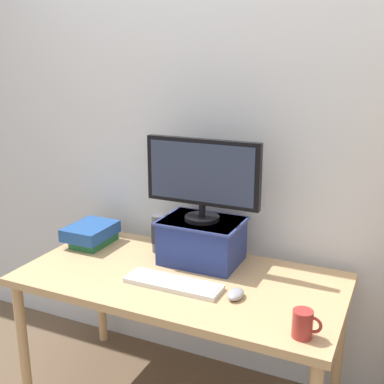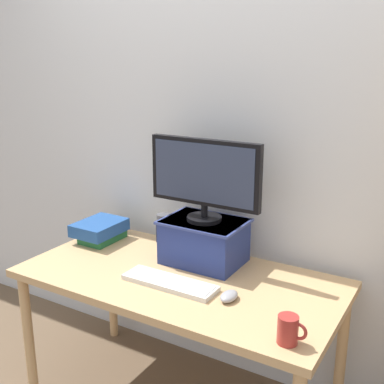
{
  "view_description": "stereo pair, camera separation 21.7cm",
  "coord_description": "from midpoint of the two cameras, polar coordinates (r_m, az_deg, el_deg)",
  "views": [
    {
      "loc": [
        0.9,
        -1.82,
        1.69
      ],
      "look_at": [
        0.02,
        0.08,
        1.09
      ],
      "focal_mm": 45.0,
      "sensor_mm": 36.0,
      "label": 1
    },
    {
      "loc": [
        1.09,
        -1.71,
        1.69
      ],
      "look_at": [
        0.02,
        0.08,
        1.09
      ],
      "focal_mm": 45.0,
      "sensor_mm": 36.0,
      "label": 2
    }
  ],
  "objects": [
    {
      "name": "book_stack",
      "position": [
        2.66,
        -8.53,
        -4.53
      ],
      "size": [
        0.21,
        0.27,
        0.11
      ],
      "color": "#236B38",
      "rests_on": "desk"
    },
    {
      "name": "desk_speaker",
      "position": [
        2.49,
        -0.89,
        -4.86
      ],
      "size": [
        0.07,
        0.07,
        0.2
      ],
      "color": "#4C4C51",
      "rests_on": "desk"
    },
    {
      "name": "keyboard",
      "position": [
        2.16,
        0.26,
        -10.74
      ],
      "size": [
        0.44,
        0.13,
        0.02
      ],
      "color": "silver",
      "rests_on": "desk"
    },
    {
      "name": "computer_monitor",
      "position": [
        2.25,
        4.24,
        1.84
      ],
      "size": [
        0.57,
        0.17,
        0.39
      ],
      "color": "black",
      "rests_on": "riser_box"
    },
    {
      "name": "desk",
      "position": [
        2.28,
        1.24,
        -11.48
      ],
      "size": [
        1.48,
        0.74,
        0.71
      ],
      "color": "tan",
      "rests_on": "ground_plane"
    },
    {
      "name": "computer_mouse",
      "position": [
        2.05,
        7.5,
        -12.21
      ],
      "size": [
        0.06,
        0.1,
        0.04
      ],
      "color": "#99999E",
      "rests_on": "desk"
    },
    {
      "name": "riser_box",
      "position": [
        2.35,
        4.1,
        -5.76
      ],
      "size": [
        0.39,
        0.29,
        0.22
      ],
      "color": "navy",
      "rests_on": "desk"
    },
    {
      "name": "coffee_mug",
      "position": [
        1.8,
        14.91,
        -15.6
      ],
      "size": [
        0.11,
        0.07,
        0.1
      ],
      "color": "#9E2D28",
      "rests_on": "desk"
    },
    {
      "name": "back_wall",
      "position": [
        2.47,
        6.64,
        6.74
      ],
      "size": [
        7.0,
        0.08,
        2.6
      ],
      "color": "silver",
      "rests_on": "ground_plane"
    }
  ]
}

